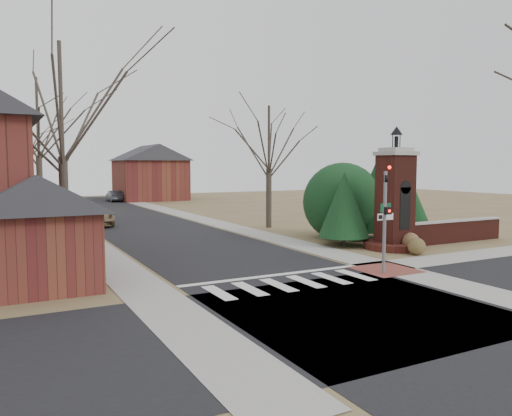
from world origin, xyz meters
TOP-DOWN VIEW (x-y plane):
  - ground at (0.00, 0.00)m, footprint 120.00×120.00m
  - main_street at (0.00, 22.00)m, footprint 8.00×70.00m
  - cross_street at (0.00, -3.00)m, footprint 120.00×8.00m
  - crosswalk_zone at (0.00, 0.80)m, footprint 8.00×2.20m
  - stop_bar at (0.00, 2.30)m, footprint 8.00×0.35m
  - sidewalk_right_main at (5.20, 22.00)m, footprint 2.00×60.00m
  - sidewalk_left at (-5.20, 22.00)m, footprint 2.00×60.00m
  - curb_apron at (4.80, 1.00)m, footprint 2.40×2.40m
  - traffic_signal_pole at (4.30, 0.57)m, footprint 0.28×0.41m
  - sign_post at (5.59, 1.99)m, footprint 0.90×0.07m
  - brick_gate_monument at (9.00, 4.99)m, footprint 3.20×3.20m
  - brick_garden_wall at (13.50, 5.00)m, footprint 7.50×0.50m
  - garage_left at (-8.52, 4.49)m, footprint 4.80×4.80m
  - house_distant_right at (7.99, 47.99)m, footprint 8.80×8.80m
  - evergreen_near at (7.20, 7.00)m, footprint 2.80×2.80m
  - evergreen_mid at (10.50, 8.20)m, footprint 3.40×3.40m
  - evergreen_far at (12.50, 7.20)m, footprint 2.40×2.40m
  - evergreen_mass at (9.00, 9.50)m, footprint 4.80×4.80m
  - bare_tree_0 at (-7.00, 9.00)m, footprint 8.05×8.05m
  - bare_tree_1 at (-7.00, 22.00)m, footprint 8.40×8.40m
  - bare_tree_2 at (-7.50, 35.00)m, footprint 7.35×7.35m
  - bare_tree_3 at (7.50, 16.00)m, footprint 7.00×7.00m
  - pickup_truck at (-3.40, 22.94)m, footprint 2.39×5.15m
  - distant_car at (3.26, 47.13)m, footprint 1.46×4.07m
  - dry_shrub_left at (8.60, 3.00)m, footprint 0.87×0.87m
  - dry_shrub_right at (9.30, 4.11)m, footprint 0.94×0.94m

SIDE VIEW (x-z plane):
  - ground at x=0.00m, z-range 0.00..0.00m
  - main_street at x=0.00m, z-range 0.00..0.01m
  - cross_street at x=0.00m, z-range 0.00..0.01m
  - crosswalk_zone at x=0.00m, z-range 0.00..0.02m
  - stop_bar at x=0.00m, z-range 0.00..0.02m
  - sidewalk_right_main at x=5.20m, z-range 0.00..0.02m
  - sidewalk_left at x=-5.20m, z-range 0.00..0.02m
  - curb_apron at x=4.80m, z-range 0.00..0.02m
  - dry_shrub_left at x=8.60m, z-range 0.00..0.87m
  - dry_shrub_right at x=9.30m, z-range 0.00..0.94m
  - brick_garden_wall at x=13.50m, z-range 0.01..1.31m
  - distant_car at x=3.26m, z-range 0.00..1.33m
  - pickup_truck at x=-3.40m, z-range 0.00..1.43m
  - evergreen_far at x=12.50m, z-range 0.25..3.55m
  - sign_post at x=5.59m, z-range 0.57..3.32m
  - brick_gate_monument at x=9.00m, z-range -1.07..5.40m
  - garage_left at x=-8.52m, z-range 0.09..4.38m
  - evergreen_near at x=7.20m, z-range 0.25..4.35m
  - evergreen_mass at x=9.00m, z-range 0.00..4.80m
  - traffic_signal_pole at x=4.30m, z-range 0.34..4.84m
  - evergreen_mid at x=10.50m, z-range 0.25..4.95m
  - house_distant_right at x=7.99m, z-range 0.00..7.30m
  - bare_tree_3 at x=7.50m, z-range 1.84..11.54m
  - bare_tree_2 at x=-7.50m, z-range 1.93..12.12m
  - bare_tree_0 at x=-7.00m, z-range 2.12..13.27m
  - bare_tree_1 at x=-7.00m, z-range 2.21..13.85m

